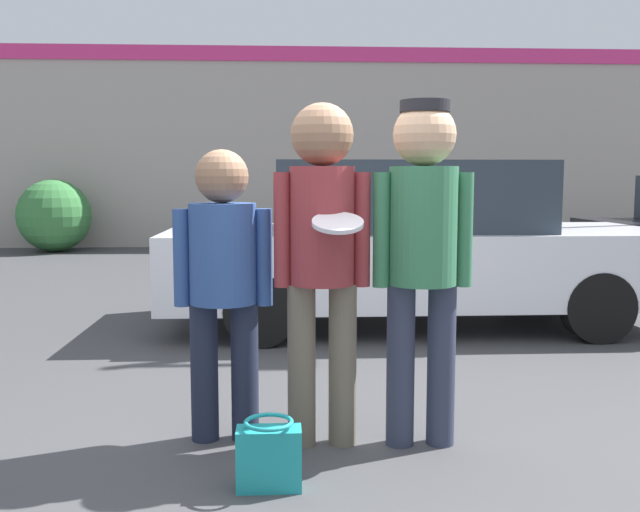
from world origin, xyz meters
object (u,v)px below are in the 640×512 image
object	(u,v)px
person_left	(223,271)
handbag	(269,456)
person_middle_with_frisbee	(322,241)
shrub	(54,216)
parked_car_near	(411,245)
person_right	(423,238)

from	to	relation	value
person_left	handbag	distance (m)	1.04
person_middle_with_frisbee	shrub	distance (m)	11.44
person_left	handbag	bearing A→B (deg)	-68.83
person_left	shrub	bearing A→B (deg)	111.77
person_left	parked_car_near	world-z (taller)	parked_car_near
parked_car_near	handbag	world-z (taller)	parked_car_near
person_middle_with_frisbee	shrub	xyz separation A→B (m)	(-4.66, 10.44, -0.39)
person_right	parked_car_near	bearing A→B (deg)	80.75
parked_car_near	handbag	xyz separation A→B (m)	(-1.32, -3.69, -0.63)
parked_car_near	shrub	distance (m)	9.26
shrub	person_middle_with_frisbee	bearing A→B (deg)	-65.96
person_middle_with_frisbee	person_left	bearing A→B (deg)	168.97
person_middle_with_frisbee	person_right	xyz separation A→B (m)	(0.53, -0.03, 0.02)
person_right	shrub	xyz separation A→B (m)	(-5.19, 10.47, -0.41)
person_middle_with_frisbee	person_right	bearing A→B (deg)	-3.04
parked_car_near	person_left	bearing A→B (deg)	-117.35
person_right	handbag	bearing A→B (deg)	-147.18
parked_car_near	person_middle_with_frisbee	bearing A→B (deg)	-108.37
person_middle_with_frisbee	parked_car_near	world-z (taller)	person_middle_with_frisbee
person_middle_with_frisbee	shrub	size ratio (longest dim) A/B	1.29
parked_car_near	shrub	bearing A→B (deg)	128.02
person_left	person_right	size ratio (longest dim) A/B	0.87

